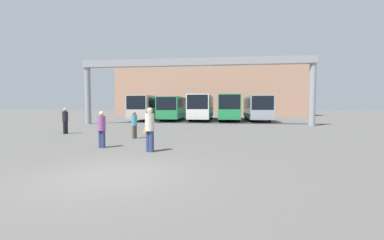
% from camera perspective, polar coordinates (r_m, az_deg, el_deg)
% --- Properties ---
extents(ground_plane, '(200.00, 200.00, 0.00)m').
position_cam_1_polar(ground_plane, '(7.54, -17.26, -11.64)').
color(ground_plane, '#514F4C').
extents(building_backdrop, '(37.49, 12.00, 10.22)m').
position_cam_1_polar(building_backdrop, '(55.20, 4.09, 6.49)').
color(building_backdrop, tan).
rests_on(building_backdrop, ground).
extents(overhead_gantry, '(23.10, 0.80, 6.58)m').
position_cam_1_polar(overhead_gantry, '(25.91, 0.42, 10.97)').
color(overhead_gantry, gray).
rests_on(overhead_gantry, ground).
extents(bus_slot_0, '(2.55, 11.84, 3.18)m').
position_cam_1_polar(bus_slot_0, '(36.13, -9.22, 3.02)').
color(bus_slot_0, beige).
rests_on(bus_slot_0, ground).
extents(bus_slot_1, '(2.59, 11.08, 3.01)m').
position_cam_1_polar(bus_slot_1, '(34.91, -3.73, 2.89)').
color(bus_slot_1, '#268C4C').
rests_on(bus_slot_1, ground).
extents(bus_slot_2, '(2.63, 11.33, 3.27)m').
position_cam_1_polar(bus_slot_2, '(34.53, 2.18, 3.13)').
color(bus_slot_2, silver).
rests_on(bus_slot_2, ground).
extents(bus_slot_3, '(2.61, 12.19, 3.25)m').
position_cam_1_polar(bus_slot_3, '(34.83, 8.14, 3.09)').
color(bus_slot_3, '#268C4C').
rests_on(bus_slot_3, ground).
extents(bus_slot_4, '(2.61, 10.82, 3.10)m').
position_cam_1_polar(bus_slot_4, '(34.39, 14.16, 2.88)').
color(bus_slot_4, '#999EA5').
rests_on(bus_slot_4, ground).
extents(pedestrian_near_left, '(0.33, 0.33, 1.60)m').
position_cam_1_polar(pedestrian_near_left, '(15.34, -12.70, -0.87)').
color(pedestrian_near_left, brown).
rests_on(pedestrian_near_left, ground).
extents(pedestrian_mid_right, '(0.35, 0.35, 1.66)m').
position_cam_1_polar(pedestrian_mid_right, '(12.32, -19.43, -1.79)').
color(pedestrian_mid_right, navy).
rests_on(pedestrian_mid_right, ground).
extents(pedestrian_near_right, '(0.37, 0.37, 1.76)m').
position_cam_1_polar(pedestrian_near_right, '(19.46, -26.34, -0.03)').
color(pedestrian_near_right, black).
rests_on(pedestrian_near_right, ground).
extents(pedestrian_near_center, '(0.38, 0.38, 1.83)m').
position_cam_1_polar(pedestrian_near_center, '(10.74, -9.37, -1.87)').
color(pedestrian_near_center, navy).
rests_on(pedestrian_near_center, ground).
extents(traffic_cone, '(0.46, 0.46, 0.64)m').
position_cam_1_polar(traffic_cone, '(18.80, -10.20, -1.71)').
color(traffic_cone, orange).
rests_on(traffic_cone, ground).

